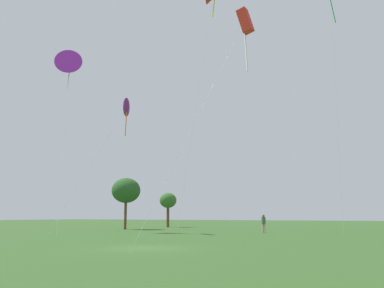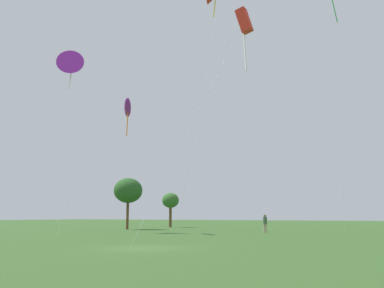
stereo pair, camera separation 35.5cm
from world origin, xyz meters
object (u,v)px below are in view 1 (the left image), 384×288
object	(u,v)px
park_tree_2	(168,201)
park_tree_1	(126,191)
person_standing_2	(264,222)
kite_flying_2	(245,23)
kite_flying_3	(69,67)
kite_flying_4	(126,108)

from	to	relation	value
park_tree_2	park_tree_1	bearing A→B (deg)	-85.84
park_tree_2	person_standing_2	bearing A→B (deg)	-33.15
kite_flying_2	park_tree_2	bearing A→B (deg)	129.21
person_standing_2	kite_flying_2	size ratio (longest dim) A/B	0.12
kite_flying_2	park_tree_2	size ratio (longest dim) A/B	2.86
kite_flying_3	kite_flying_4	xyz separation A→B (m)	(8.47, 0.23, -6.02)
person_standing_2	park_tree_1	world-z (taller)	park_tree_1
park_tree_2	kite_flying_2	bearing A→B (deg)	-50.79
park_tree_1	person_standing_2	bearing A→B (deg)	-4.52
kite_flying_3	park_tree_1	xyz separation A→B (m)	(1.53, 9.44, -14.12)
kite_flying_3	kite_flying_4	bearing A→B (deg)	1.56
kite_flying_4	park_tree_1	distance (m)	14.10
park_tree_2	kite_flying_3	bearing A→B (deg)	-91.89
kite_flying_2	kite_flying_3	world-z (taller)	kite_flying_3
person_standing_2	kite_flying_3	xyz separation A→B (m)	(-20.65, -7.93, 17.99)
kite_flying_2	park_tree_1	world-z (taller)	kite_flying_2
kite_flying_4	person_standing_2	bearing A→B (deg)	32.31
person_standing_2	park_tree_2	xyz separation A→B (m)	(-19.96, 13.03, 2.91)
person_standing_2	kite_flying_3	bearing A→B (deg)	21.11
person_standing_2	kite_flying_3	size ratio (longest dim) A/B	0.09
kite_flying_3	park_tree_2	size ratio (longest dim) A/B	3.99
kite_flying_2	kite_flying_4	distance (m)	20.83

